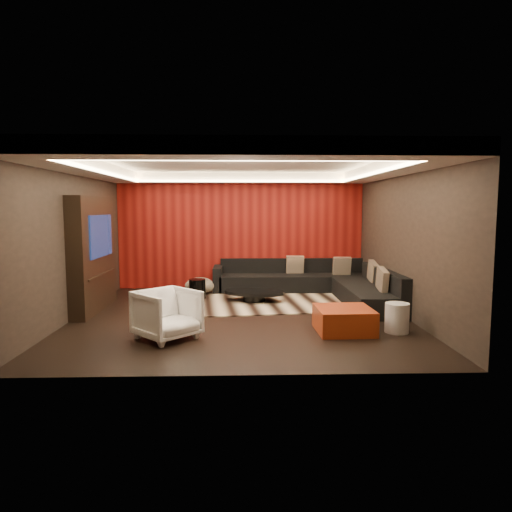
{
  "coord_description": "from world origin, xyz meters",
  "views": [
    {
      "loc": [
        0.02,
        -8.25,
        1.98
      ],
      "look_at": [
        0.3,
        0.6,
        1.05
      ],
      "focal_mm": 32.0,
      "sensor_mm": 36.0,
      "label": 1
    }
  ],
  "objects_px": {
    "white_side_table": "(397,318)",
    "sectional_sofa": "(318,285)",
    "coffee_table": "(254,296)",
    "armchair": "(167,314)",
    "orange_ottoman": "(344,320)",
    "drum_stool": "(197,289)"
  },
  "relations": [
    {
      "from": "coffee_table",
      "to": "drum_stool",
      "type": "bearing_deg",
      "value": 165.96
    },
    {
      "from": "coffee_table",
      "to": "sectional_sofa",
      "type": "bearing_deg",
      "value": 21.86
    },
    {
      "from": "sectional_sofa",
      "to": "coffee_table",
      "type": "bearing_deg",
      "value": -158.14
    },
    {
      "from": "white_side_table",
      "to": "orange_ottoman",
      "type": "height_order",
      "value": "white_side_table"
    },
    {
      "from": "coffee_table",
      "to": "sectional_sofa",
      "type": "distance_m",
      "value": 1.57
    },
    {
      "from": "coffee_table",
      "to": "armchair",
      "type": "xyz_separation_m",
      "value": [
        -1.39,
        -2.71,
        0.25
      ]
    },
    {
      "from": "orange_ottoman",
      "to": "armchair",
      "type": "bearing_deg",
      "value": -173.67
    },
    {
      "from": "drum_stool",
      "to": "coffee_table",
      "type": "bearing_deg",
      "value": -14.04
    },
    {
      "from": "white_side_table",
      "to": "armchair",
      "type": "distance_m",
      "value": 3.62
    },
    {
      "from": "sectional_sofa",
      "to": "white_side_table",
      "type": "bearing_deg",
      "value": -75.9
    },
    {
      "from": "coffee_table",
      "to": "drum_stool",
      "type": "height_order",
      "value": "drum_stool"
    },
    {
      "from": "orange_ottoman",
      "to": "armchair",
      "type": "height_order",
      "value": "armchair"
    },
    {
      "from": "coffee_table",
      "to": "white_side_table",
      "type": "bearing_deg",
      "value": -47.99
    },
    {
      "from": "white_side_table",
      "to": "orange_ottoman",
      "type": "xyz_separation_m",
      "value": [
        -0.84,
        0.06,
        -0.04
      ]
    },
    {
      "from": "orange_ottoman",
      "to": "armchair",
      "type": "xyz_separation_m",
      "value": [
        -2.77,
        -0.31,
        0.18
      ]
    },
    {
      "from": "drum_stool",
      "to": "sectional_sofa",
      "type": "xyz_separation_m",
      "value": [
        2.68,
        0.28,
        0.03
      ]
    },
    {
      "from": "coffee_table",
      "to": "armchair",
      "type": "bearing_deg",
      "value": -117.18
    },
    {
      "from": "white_side_table",
      "to": "sectional_sofa",
      "type": "relative_size",
      "value": 0.13
    },
    {
      "from": "white_side_table",
      "to": "sectional_sofa",
      "type": "distance_m",
      "value": 3.14
    },
    {
      "from": "sectional_sofa",
      "to": "armchair",
      "type": "bearing_deg",
      "value": -130.82
    },
    {
      "from": "coffee_table",
      "to": "white_side_table",
      "type": "xyz_separation_m",
      "value": [
        2.22,
        -2.46,
        0.11
      ]
    },
    {
      "from": "coffee_table",
      "to": "orange_ottoman",
      "type": "bearing_deg",
      "value": -60.13
    }
  ]
}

